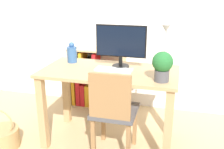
{
  "coord_description": "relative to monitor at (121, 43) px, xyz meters",
  "views": [
    {
      "loc": [
        0.63,
        -2.27,
        1.53
      ],
      "look_at": [
        0.0,
        0.1,
        0.69
      ],
      "focal_mm": 42.0,
      "sensor_mm": 36.0,
      "label": 1
    }
  ],
  "objects": [
    {
      "name": "ground_plane",
      "position": [
        -0.08,
        -0.13,
        -1.01
      ],
      "size": [
        10.0,
        10.0,
        0.0
      ],
      "primitive_type": "plane",
      "color": "tan"
    },
    {
      "name": "wall_back",
      "position": [
        -0.08,
        0.81,
        0.29
      ],
      "size": [
        8.0,
        0.05,
        2.6
      ],
      "color": "white",
      "rests_on": "ground_plane"
    },
    {
      "name": "desk",
      "position": [
        -0.08,
        -0.13,
        -0.39
      ],
      "size": [
        1.29,
        0.66,
        0.77
      ],
      "color": "tan",
      "rests_on": "ground_plane"
    },
    {
      "name": "monitor",
      "position": [
        0.0,
        0.0,
        0.0
      ],
      "size": [
        0.49,
        0.17,
        0.41
      ],
      "color": "black",
      "rests_on": "desk"
    },
    {
      "name": "keyboard",
      "position": [
        -0.04,
        -0.13,
        -0.23
      ],
      "size": [
        0.35,
        0.13,
        0.02
      ],
      "color": "silver",
      "rests_on": "desk"
    },
    {
      "name": "vase",
      "position": [
        -0.53,
        0.03,
        -0.15
      ],
      "size": [
        0.1,
        0.1,
        0.21
      ],
      "color": "#33598C",
      "rests_on": "desk"
    },
    {
      "name": "desk_lamp",
      "position": [
        0.42,
        -0.12,
        0.04
      ],
      "size": [
        0.1,
        0.19,
        0.45
      ],
      "color": "#B7B7BC",
      "rests_on": "desk"
    },
    {
      "name": "potted_plant",
      "position": [
        0.42,
        -0.31,
        -0.1
      ],
      "size": [
        0.17,
        0.17,
        0.25
      ],
      "color": "#4C4C51",
      "rests_on": "desk"
    },
    {
      "name": "chair",
      "position": [
        0.02,
        -0.35,
        -0.54
      ],
      "size": [
        0.4,
        0.4,
        0.85
      ],
      "rotation": [
        0.0,
        0.0,
        -0.1
      ],
      "color": "#4C4C51",
      "rests_on": "ground_plane"
    },
    {
      "name": "bookshelf",
      "position": [
        -0.56,
        0.64,
        -0.64
      ],
      "size": [
        0.7,
        0.28,
        0.78
      ],
      "color": "tan",
      "rests_on": "ground_plane"
    },
    {
      "name": "basket",
      "position": [
        -1.08,
        -0.5,
        -0.9
      ],
      "size": [
        0.32,
        0.32,
        0.41
      ],
      "color": "tan",
      "rests_on": "ground_plane"
    }
  ]
}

